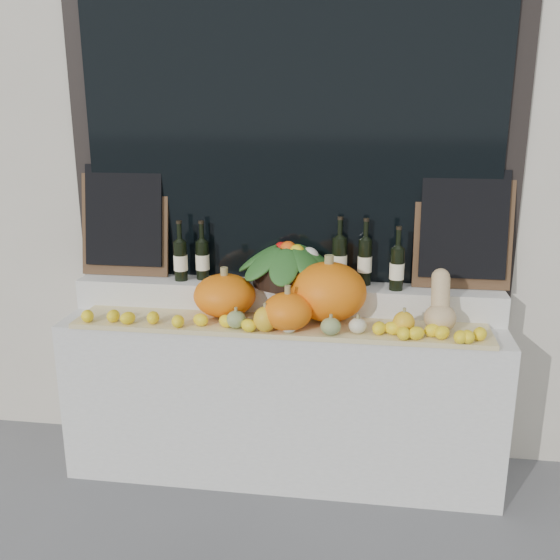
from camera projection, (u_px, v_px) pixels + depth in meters
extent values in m
cube|color=beige|center=(300.00, 54.00, 3.59)|extent=(7.00, 0.90, 4.50)
cube|color=black|center=(289.00, 119.00, 3.26)|extent=(2.40, 0.04, 2.10)
cube|color=black|center=(289.00, 119.00, 3.23)|extent=(2.20, 0.02, 2.00)
cube|color=silver|center=(282.00, 396.00, 3.40)|extent=(2.30, 0.55, 0.88)
cube|color=silver|center=(286.00, 297.00, 3.40)|extent=(2.30, 0.25, 0.16)
cube|color=tan|center=(279.00, 326.00, 3.16)|extent=(2.10, 0.32, 0.02)
ellipsoid|color=orange|center=(225.00, 295.00, 3.24)|extent=(0.41, 0.41, 0.22)
ellipsoid|color=orange|center=(328.00, 292.00, 3.17)|extent=(0.41, 0.41, 0.30)
ellipsoid|color=orange|center=(287.00, 311.00, 3.05)|extent=(0.27, 0.27, 0.19)
ellipsoid|color=tan|center=(440.00, 318.00, 3.02)|extent=(0.16, 0.16, 0.14)
cylinder|color=tan|center=(441.00, 293.00, 3.04)|extent=(0.09, 0.14, 0.18)
sphere|color=tan|center=(441.00, 277.00, 3.06)|extent=(0.09, 0.09, 0.09)
ellipsoid|color=#345F1C|center=(331.00, 326.00, 2.99)|extent=(0.10, 0.10, 0.08)
cylinder|color=olive|center=(331.00, 316.00, 2.98)|extent=(0.02, 0.02, 0.02)
ellipsoid|color=#345F1C|center=(236.00, 319.00, 3.08)|extent=(0.10, 0.10, 0.09)
cylinder|color=olive|center=(236.00, 309.00, 3.07)|extent=(0.02, 0.02, 0.02)
ellipsoid|color=beige|center=(289.00, 326.00, 3.02)|extent=(0.08, 0.08, 0.07)
cylinder|color=olive|center=(289.00, 318.00, 3.01)|extent=(0.02, 0.02, 0.02)
ellipsoid|color=gold|center=(265.00, 319.00, 3.03)|extent=(0.11, 0.11, 0.13)
cylinder|color=olive|center=(265.00, 305.00, 3.01)|extent=(0.02, 0.02, 0.02)
ellipsoid|color=beige|center=(358.00, 326.00, 3.01)|extent=(0.09, 0.09, 0.08)
cylinder|color=olive|center=(358.00, 316.00, 3.00)|extent=(0.02, 0.02, 0.02)
ellipsoid|color=gold|center=(404.00, 323.00, 3.00)|extent=(0.11, 0.11, 0.11)
cylinder|color=olive|center=(404.00, 310.00, 2.98)|extent=(0.02, 0.02, 0.02)
cylinder|color=black|center=(288.00, 273.00, 3.35)|extent=(0.38, 0.38, 0.12)
cylinder|color=black|center=(181.00, 261.00, 3.40)|extent=(0.07, 0.07, 0.22)
cylinder|color=black|center=(179.00, 232.00, 3.36)|extent=(0.03, 0.03, 0.10)
cylinder|color=white|center=(181.00, 263.00, 3.41)|extent=(0.08, 0.08, 0.08)
cylinder|color=black|center=(179.00, 222.00, 3.34)|extent=(0.03, 0.03, 0.02)
cylinder|color=black|center=(202.00, 260.00, 3.43)|extent=(0.07, 0.07, 0.21)
cylinder|color=black|center=(201.00, 232.00, 3.39)|extent=(0.03, 0.03, 0.10)
cylinder|color=white|center=(203.00, 262.00, 3.43)|extent=(0.08, 0.08, 0.08)
cylinder|color=black|center=(201.00, 222.00, 3.37)|extent=(0.03, 0.03, 0.02)
cylinder|color=black|center=(339.00, 261.00, 3.34)|extent=(0.08, 0.08, 0.25)
cylinder|color=black|center=(340.00, 229.00, 3.29)|extent=(0.03, 0.03, 0.10)
cylinder|color=white|center=(339.00, 262.00, 3.35)|extent=(0.08, 0.08, 0.08)
cylinder|color=black|center=(340.00, 218.00, 3.28)|extent=(0.03, 0.03, 0.02)
cylinder|color=black|center=(365.00, 262.00, 3.32)|extent=(0.07, 0.07, 0.25)
cylinder|color=black|center=(366.00, 230.00, 3.27)|extent=(0.03, 0.03, 0.10)
cylinder|color=white|center=(365.00, 264.00, 3.32)|extent=(0.08, 0.08, 0.08)
cylinder|color=black|center=(366.00, 220.00, 3.26)|extent=(0.03, 0.03, 0.02)
cylinder|color=black|center=(397.00, 269.00, 3.23)|extent=(0.07, 0.07, 0.22)
cylinder|color=black|center=(398.00, 239.00, 3.18)|extent=(0.03, 0.03, 0.10)
cylinder|color=white|center=(397.00, 271.00, 3.23)|extent=(0.08, 0.08, 0.08)
cylinder|color=black|center=(399.00, 228.00, 3.17)|extent=(0.03, 0.03, 0.02)
cube|color=#4C331E|center=(125.00, 220.00, 3.49)|extent=(0.50, 0.12, 0.61)
cube|color=black|center=(124.00, 215.00, 3.46)|extent=(0.44, 0.11, 0.56)
cube|color=#4C331E|center=(463.00, 229.00, 3.24)|extent=(0.50, 0.12, 0.61)
cube|color=black|center=(464.00, 224.00, 3.21)|extent=(0.44, 0.11, 0.56)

